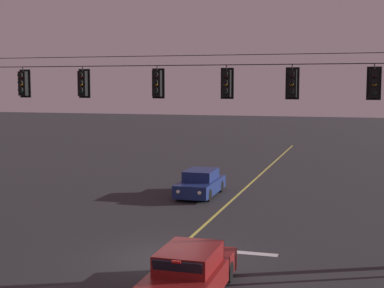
{
  "coord_description": "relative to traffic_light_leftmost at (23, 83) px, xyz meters",
  "views": [
    {
      "loc": [
        6.18,
        -17.94,
        5.94
      ],
      "look_at": [
        0.0,
        3.14,
        3.65
      ],
      "focal_mm": 53.47,
      "sensor_mm": 36.0,
      "label": 1
    }
  ],
  "objects": [
    {
      "name": "ground_plane",
      "position": [
        6.73,
        -2.12,
        -5.99
      ],
      "size": [
        180.0,
        180.0,
        0.0
      ],
      "primitive_type": "plane",
      "color": "#28282B"
    },
    {
      "name": "lane_centre_stripe",
      "position": [
        6.73,
        6.02,
        -5.99
      ],
      "size": [
        0.14,
        60.0,
        0.01
      ],
      "primitive_type": "cube",
      "color": "#D1C64C",
      "rests_on": "ground"
    },
    {
      "name": "stop_bar_paint",
      "position": [
        8.63,
        -0.58,
        -5.99
      ],
      "size": [
        3.4,
        0.36,
        0.01
      ],
      "primitive_type": "cube",
      "color": "silver",
      "rests_on": "ground"
    },
    {
      "name": "signal_span_assembly",
      "position": [
        6.73,
        0.02,
        -1.81
      ],
      "size": [
        20.25,
        0.32,
        8.04
      ],
      "color": "#38281C",
      "rests_on": "ground"
    },
    {
      "name": "traffic_light_leftmost",
      "position": [
        0.0,
        0.0,
        0.0
      ],
      "size": [
        0.48,
        0.41,
        1.22
      ],
      "color": "black"
    },
    {
      "name": "traffic_light_left_inner",
      "position": [
        2.62,
        0.0,
        0.0
      ],
      "size": [
        0.48,
        0.41,
        1.22
      ],
      "color": "black"
    },
    {
      "name": "traffic_light_centre",
      "position": [
        5.67,
        0.0,
        0.0
      ],
      "size": [
        0.48,
        0.41,
        1.22
      ],
      "color": "black"
    },
    {
      "name": "traffic_light_right_inner",
      "position": [
        8.3,
        0.0,
        0.0
      ],
      "size": [
        0.48,
        0.41,
        1.22
      ],
      "color": "black"
    },
    {
      "name": "traffic_light_rightmost",
      "position": [
        10.64,
        0.0,
        0.0
      ],
      "size": [
        0.48,
        0.41,
        1.22
      ],
      "color": "black"
    },
    {
      "name": "traffic_light_far_right",
      "position": [
        13.35,
        0.0,
        0.0
      ],
      "size": [
        0.48,
        0.41,
        1.22
      ],
      "color": "black"
    },
    {
      "name": "car_waiting_near_lane",
      "position": [
        8.44,
        -5.04,
        -5.34
      ],
      "size": [
        1.8,
        4.33,
        1.39
      ],
      "color": "maroon",
      "rests_on": "ground"
    },
    {
      "name": "car_oncoming_lead",
      "position": [
        4.82,
        9.13,
        -5.34
      ],
      "size": [
        1.8,
        4.42,
        1.39
      ],
      "color": "navy",
      "rests_on": "ground"
    }
  ]
}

